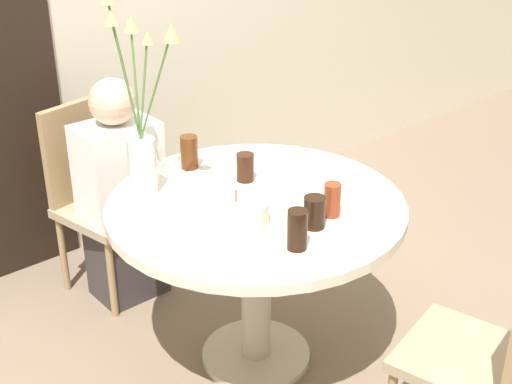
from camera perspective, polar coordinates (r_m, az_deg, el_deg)
ground_plane at (r=3.04m, az=0.00°, el=-13.06°), size 16.00×16.00×0.00m
dining_table at (r=2.70m, az=0.00°, el=-3.29°), size 1.11×1.11×0.73m
chair_left_flank at (r=3.34m, az=-12.55°, el=0.26°), size 0.47×0.47×0.89m
chair_far_back at (r=2.42m, az=18.46°, el=-11.60°), size 0.48×0.48×0.89m
birthday_cake at (r=2.47m, az=-1.60°, el=-1.67°), size 0.22×0.22×0.13m
flower_vase at (r=2.65m, az=-9.18°, el=4.41°), size 0.17×0.32×0.74m
side_plate at (r=2.87m, az=5.99°, el=1.60°), size 0.18×0.18×0.01m
drink_glass_0 at (r=2.31m, az=3.33°, el=-3.03°), size 0.07×0.07×0.14m
drink_glass_1 at (r=2.89m, az=-5.37°, el=3.18°), size 0.07×0.07×0.14m
drink_glass_2 at (r=2.53m, az=6.12°, el=-0.63°), size 0.06×0.06×0.12m
drink_glass_3 at (r=2.45m, az=4.70°, el=-1.62°), size 0.08×0.08×0.11m
drink_glass_4 at (r=2.78m, az=-0.87°, el=1.99°), size 0.07×0.07×0.11m
person_guest at (r=3.23m, az=-10.72°, el=-0.58°), size 0.34×0.24×1.05m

